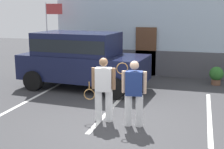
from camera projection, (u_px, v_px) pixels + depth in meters
ground_plane at (114, 126)px, 7.82m from camera, size 40.00×40.00×0.00m
parking_stripe_0 at (31, 99)px, 10.11m from camera, size 0.12×4.40×0.01m
parking_stripe_1 at (113, 106)px, 9.36m from camera, size 0.12×4.40×0.01m
parking_stripe_2 at (209, 115)px, 8.60m from camera, size 0.12×4.40×0.01m
house_frontage at (154, 37)px, 13.53m from camera, size 8.98×0.40×3.57m
parked_suv at (81, 57)px, 11.33m from camera, size 4.73×2.44×2.05m
tennis_player_man at (103, 89)px, 7.99m from camera, size 0.88×0.32×1.67m
tennis_player_woman at (134, 92)px, 7.64m from camera, size 0.75×0.30×1.65m
potted_plant_by_porch at (216, 75)px, 11.96m from camera, size 0.54×0.54×0.71m
flag_pole at (50, 25)px, 13.81m from camera, size 0.80×0.05×3.15m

